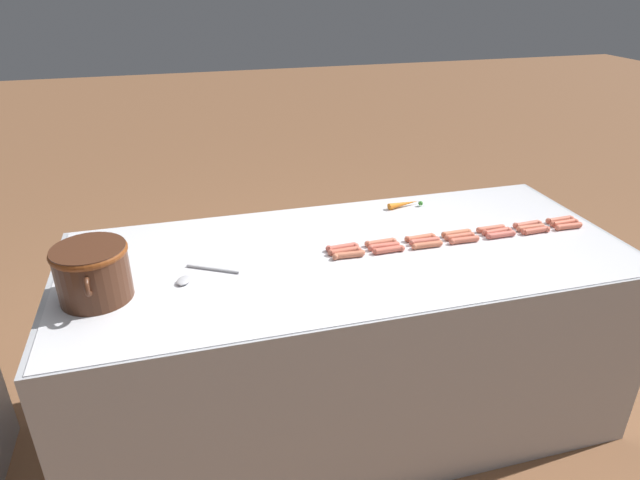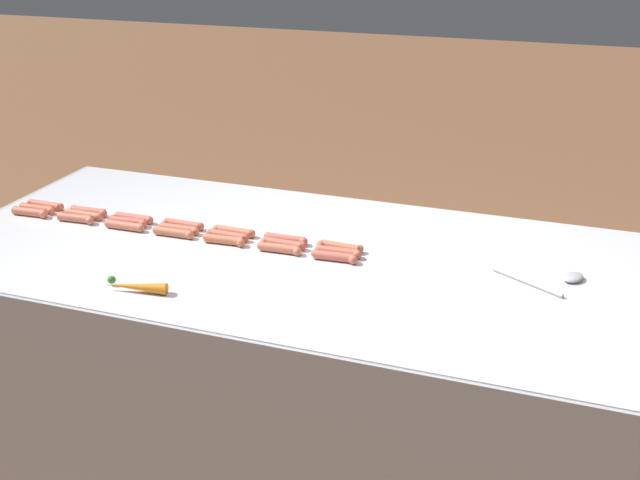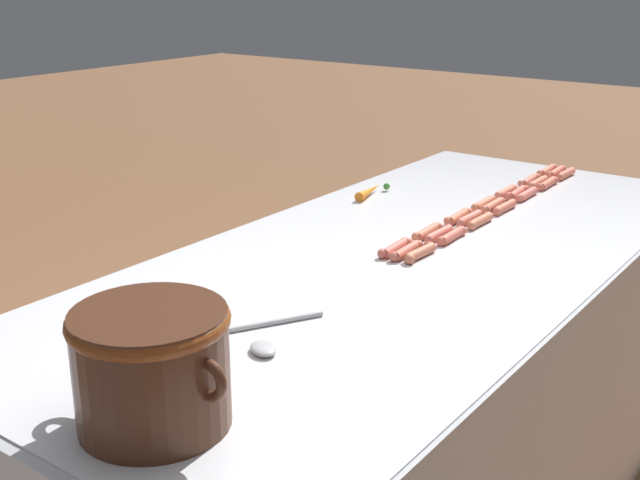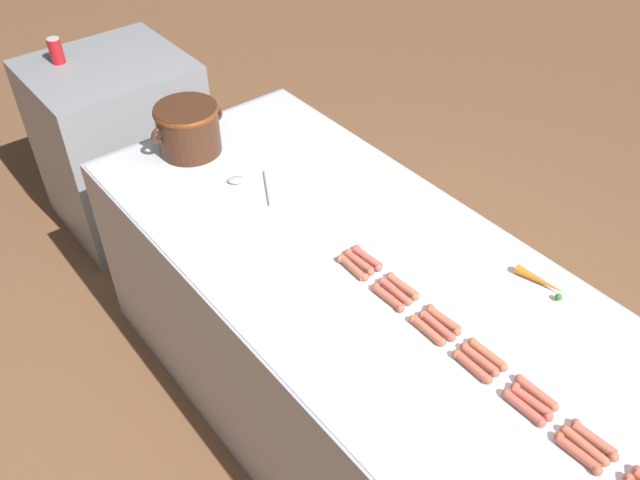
% 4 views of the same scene
% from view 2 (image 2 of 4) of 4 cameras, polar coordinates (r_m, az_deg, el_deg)
% --- Properties ---
extents(griddle_counter, '(1.02, 2.37, 0.88)m').
position_cam_2_polar(griddle_counter, '(2.47, 0.51, -10.66)').
color(griddle_counter, '#ADAFB5').
rests_on(griddle_counter, ground_plane).
extents(hot_dog_0, '(0.03, 0.14, 0.03)m').
position_cam_2_polar(hot_dog_0, '(2.77, -19.61, 2.45)').
color(hot_dog_0, '#D6664C').
rests_on(hot_dog_0, griddle_counter).
extents(hot_dog_1, '(0.03, 0.14, 0.03)m').
position_cam_2_polar(hot_dog_1, '(2.67, -16.71, 2.05)').
color(hot_dog_1, '#D4634D').
rests_on(hot_dog_1, griddle_counter).
extents(hot_dog_2, '(0.03, 0.14, 0.03)m').
position_cam_2_polar(hot_dog_2, '(2.57, -13.59, 1.60)').
color(hot_dog_2, '#D76455').
rests_on(hot_dog_2, griddle_counter).
extents(hot_dog_3, '(0.03, 0.14, 0.03)m').
position_cam_2_polar(hot_dog_3, '(2.48, -10.05, 1.14)').
color(hot_dog_3, '#D1654D').
rests_on(hot_dog_3, griddle_counter).
extents(hot_dog_4, '(0.03, 0.14, 0.03)m').
position_cam_2_polar(hot_dog_4, '(2.41, -6.38, 0.64)').
color(hot_dog_4, '#D06E4E').
rests_on(hot_dog_4, griddle_counter).
extents(hot_dog_5, '(0.03, 0.14, 0.03)m').
position_cam_2_polar(hot_dog_5, '(2.34, -2.56, 0.08)').
color(hot_dog_5, '#D56450').
rests_on(hot_dog_5, griddle_counter).
extents(hot_dog_6, '(0.03, 0.14, 0.03)m').
position_cam_2_polar(hot_dog_6, '(2.29, 1.48, -0.50)').
color(hot_dog_6, '#C96D4F').
rests_on(hot_dog_6, griddle_counter).
extents(hot_dog_7, '(0.03, 0.14, 0.03)m').
position_cam_2_polar(hot_dog_7, '(2.74, -20.16, 2.19)').
color(hot_dog_7, '#D7694E').
rests_on(hot_dog_7, griddle_counter).
extents(hot_dog_8, '(0.03, 0.14, 0.03)m').
position_cam_2_polar(hot_dog_8, '(2.64, -17.06, 1.80)').
color(hot_dog_8, '#CB6E52').
rests_on(hot_dog_8, griddle_counter).
extents(hot_dog_9, '(0.04, 0.14, 0.03)m').
position_cam_2_polar(hot_dog_9, '(2.55, -14.01, 1.34)').
color(hot_dog_9, '#D16450').
rests_on(hot_dog_9, griddle_counter).
extents(hot_dog_10, '(0.03, 0.14, 0.03)m').
position_cam_2_polar(hot_dog_10, '(2.45, -10.39, 0.82)').
color(hot_dog_10, '#CE6A50').
rests_on(hot_dog_10, griddle_counter).
extents(hot_dog_11, '(0.03, 0.14, 0.03)m').
position_cam_2_polar(hot_dog_11, '(2.38, -6.86, 0.33)').
color(hot_dog_11, '#CC6655').
rests_on(hot_dog_11, griddle_counter).
extents(hot_dog_12, '(0.03, 0.14, 0.03)m').
position_cam_2_polar(hot_dog_12, '(2.31, -2.73, -0.27)').
color(hot_dog_12, '#D56754').
rests_on(hot_dog_12, griddle_counter).
extents(hot_dog_13, '(0.03, 0.14, 0.03)m').
position_cam_2_polar(hot_dog_13, '(2.25, 1.35, -0.88)').
color(hot_dog_13, '#CF6850').
rests_on(hot_dog_13, griddle_counter).
extents(hot_dog_14, '(0.03, 0.14, 0.03)m').
position_cam_2_polar(hot_dog_14, '(2.72, -20.65, 1.94)').
color(hot_dog_14, '#D16A51').
rests_on(hot_dog_14, griddle_counter).
extents(hot_dog_15, '(0.03, 0.14, 0.03)m').
position_cam_2_polar(hot_dog_15, '(2.62, -17.61, 1.55)').
color(hot_dog_15, '#CF6B55').
rests_on(hot_dog_15, griddle_counter).
extents(hot_dog_16, '(0.03, 0.14, 0.03)m').
position_cam_2_polar(hot_dog_16, '(2.51, -14.23, 1.03)').
color(hot_dog_16, '#D76D53').
rests_on(hot_dog_16, griddle_counter).
extents(hot_dog_17, '(0.03, 0.14, 0.03)m').
position_cam_2_polar(hot_dog_17, '(2.43, -10.80, 0.55)').
color(hot_dog_17, '#CA704E').
rests_on(hot_dog_17, griddle_counter).
extents(hot_dog_18, '(0.03, 0.14, 0.03)m').
position_cam_2_polar(hot_dog_18, '(2.35, -7.12, 0.01)').
color(hot_dog_18, '#D76D4F').
rests_on(hot_dog_18, griddle_counter).
extents(hot_dog_19, '(0.03, 0.14, 0.03)m').
position_cam_2_polar(hot_dog_19, '(2.28, -3.04, -0.62)').
color(hot_dog_19, '#CF7155').
rests_on(hot_dog_19, griddle_counter).
extents(hot_dog_20, '(0.03, 0.14, 0.03)m').
position_cam_2_polar(hot_dog_20, '(2.22, 1.04, -1.22)').
color(hot_dog_20, '#D76655').
rests_on(hot_dog_20, griddle_counter).
extents(serving_spoon, '(0.17, 0.25, 0.02)m').
position_cam_2_polar(serving_spoon, '(2.20, 17.13, -2.76)').
color(serving_spoon, '#B7B7BC').
rests_on(serving_spoon, griddle_counter).
extents(carrot, '(0.06, 0.18, 0.03)m').
position_cam_2_polar(carrot, '(2.10, -13.54, -3.34)').
color(carrot, orange).
rests_on(carrot, griddle_counter).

